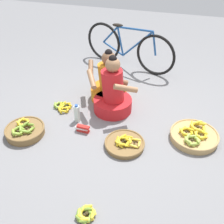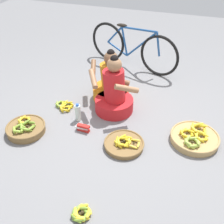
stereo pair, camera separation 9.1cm
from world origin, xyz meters
name	(u,v)px [view 2 (the right image)]	position (x,y,z in m)	size (l,w,h in m)	color
ground_plane	(117,125)	(0.00, 0.00, 0.00)	(10.00, 10.00, 0.00)	slate
vendor_woman_front	(114,94)	(-0.13, 0.30, 0.26)	(0.74, 0.52, 0.82)	red
vendor_woman_behind	(111,84)	(-0.27, 0.57, 0.24)	(0.67, 0.54, 0.76)	orange
bicycle_leaning	(132,48)	(-0.23, 1.63, 0.36)	(1.64, 0.56, 0.73)	black
banana_basket_near_vendor	(26,128)	(-1.03, -0.48, 0.06)	(0.48, 0.48, 0.17)	brown
banana_basket_back_center	(195,138)	(0.97, -0.01, 0.05)	(0.58, 0.58, 0.16)	tan
banana_basket_front_left	(124,144)	(0.20, -0.35, 0.04)	(0.47, 0.47, 0.13)	brown
loose_bananas_mid_left	(81,213)	(0.07, -1.32, 0.03)	(0.20, 0.22, 0.08)	olive
loose_bananas_front_right	(65,106)	(-0.81, 0.15, 0.03)	(0.28, 0.28, 0.08)	#8CAD38
water_bottle	(78,113)	(-0.51, -0.05, 0.12)	(0.07, 0.07, 0.25)	silver
packet_carton_stack	(83,128)	(-0.37, -0.24, 0.04)	(0.18, 0.06, 0.09)	red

